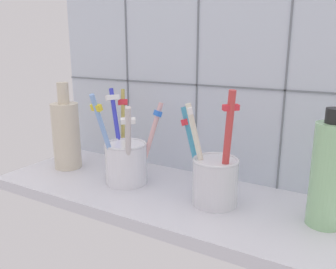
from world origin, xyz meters
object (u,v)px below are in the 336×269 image
(ceramic_vase, at_px, (66,134))
(soap_bottle, at_px, (329,173))
(toothbrush_cup_left, at_px, (127,159))
(toothbrush_cup_right, at_px, (215,176))

(ceramic_vase, bearing_deg, soap_bottle, 0.90)
(ceramic_vase, distance_m, soap_bottle, 0.49)
(toothbrush_cup_left, xyz_separation_m, soap_bottle, (0.33, 0.01, 0.03))
(toothbrush_cup_left, relative_size, toothbrush_cup_right, 0.92)
(toothbrush_cup_left, xyz_separation_m, ceramic_vase, (-0.15, 0.00, 0.03))
(toothbrush_cup_left, height_order, toothbrush_cup_right, toothbrush_cup_right)
(toothbrush_cup_right, bearing_deg, toothbrush_cup_left, 179.71)
(toothbrush_cup_left, height_order, ceramic_vase, ceramic_vase)
(ceramic_vase, relative_size, soap_bottle, 1.05)
(ceramic_vase, bearing_deg, toothbrush_cup_left, -1.61)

